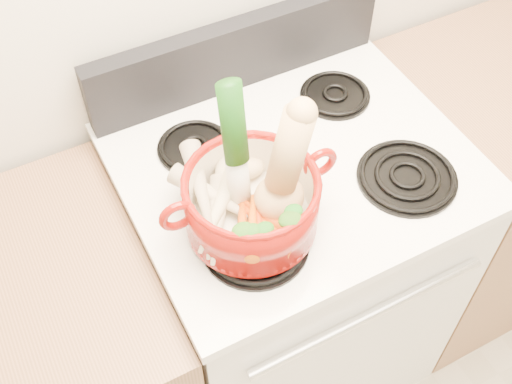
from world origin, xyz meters
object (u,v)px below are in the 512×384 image
squash (280,169)px  leek (238,151)px  dutch_oven (251,203)px  stove_body (288,274)px

squash → leek: leek is taller
leek → squash: bearing=-39.9°
dutch_oven → squash: squash is taller
squash → leek: size_ratio=0.83×
stove_body → dutch_oven: dutch_oven is taller
dutch_oven → squash: (0.05, -0.02, 0.09)m
stove_body → leek: 0.72m
squash → leek: bearing=126.7°
stove_body → leek: leek is taller
dutch_oven → squash: bearing=-18.4°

